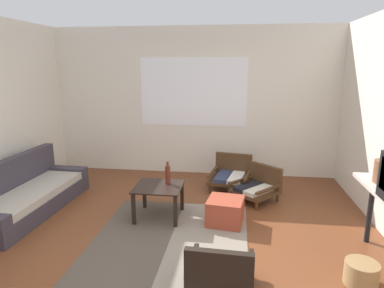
# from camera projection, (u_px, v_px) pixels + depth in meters

# --- Properties ---
(ground_plane) EXTENTS (7.80, 7.80, 0.00)m
(ground_plane) POSITION_uv_depth(u_px,v_px,m) (157.00, 259.00, 3.58)
(ground_plane) COLOR brown
(far_wall_with_window) EXTENTS (5.60, 0.13, 2.70)m
(far_wall_with_window) POSITION_uv_depth(u_px,v_px,m) (194.00, 102.00, 6.23)
(far_wall_with_window) COLOR silver
(far_wall_with_window) RESTS_ON ground
(area_rug) EXTENTS (1.80, 2.40, 0.01)m
(area_rug) POSITION_uv_depth(u_px,v_px,m) (168.00, 245.00, 3.85)
(area_rug) COLOR #4C4238
(area_rug) RESTS_ON ground
(couch) EXTENTS (0.81, 2.05, 0.74)m
(couch) POSITION_uv_depth(u_px,v_px,m) (26.00, 196.00, 4.71)
(couch) COLOR #38333D
(couch) RESTS_ON ground
(coffee_table) EXTENTS (0.63, 0.60, 0.45)m
(coffee_table) POSITION_uv_depth(u_px,v_px,m) (159.00, 192.00, 4.49)
(coffee_table) COLOR black
(coffee_table) RESTS_ON ground
(armchair_by_window) EXTENTS (0.73, 0.74, 0.54)m
(armchair_by_window) POSITION_uv_depth(u_px,v_px,m) (231.00, 174.00, 5.61)
(armchair_by_window) COLOR #472D19
(armchair_by_window) RESTS_ON ground
(armchair_striped_foreground) EXTENTS (0.61, 0.58, 0.53)m
(armchair_striped_foreground) POSITION_uv_depth(u_px,v_px,m) (220.00, 271.00, 2.98)
(armchair_striped_foreground) COLOR black
(armchair_striped_foreground) RESTS_ON ground
(armchair_corner) EXTENTS (0.81, 0.81, 0.51)m
(armchair_corner) POSITION_uv_depth(u_px,v_px,m) (258.00, 186.00, 5.12)
(armchair_corner) COLOR #472D19
(armchair_corner) RESTS_ON ground
(ottoman_orange) EXTENTS (0.50, 0.50, 0.33)m
(ottoman_orange) POSITION_uv_depth(u_px,v_px,m) (225.00, 211.00, 4.35)
(ottoman_orange) COLOR #993D28
(ottoman_orange) RESTS_ON ground
(glass_bottle) EXTENTS (0.07, 0.07, 0.32)m
(glass_bottle) POSITION_uv_depth(u_px,v_px,m) (168.00, 174.00, 4.51)
(glass_bottle) COLOR #5B2319
(glass_bottle) RESTS_ON coffee_table
(wicker_basket) EXTENTS (0.31, 0.31, 0.22)m
(wicker_basket) POSITION_uv_depth(u_px,v_px,m) (361.00, 273.00, 3.15)
(wicker_basket) COLOR #9E7A4C
(wicker_basket) RESTS_ON ground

